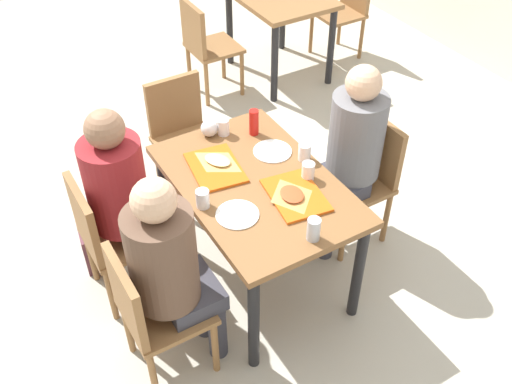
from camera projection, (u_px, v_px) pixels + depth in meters
The scene contains 26 objects.
ground_plane at pixel (256, 275), 3.65m from camera, with size 10.00×10.00×0.02m, color #B2AD9E.
main_table at pixel (256, 196), 3.22m from camera, with size 1.18×0.78×0.75m.
chair_near_left at pixel (107, 234), 3.22m from camera, with size 0.40×0.40×0.84m.
chair_near_right at pixel (149, 309), 2.83m from camera, with size 0.40×0.40×0.84m.
chair_far_side at pixel (364, 172), 3.62m from camera, with size 0.40×0.40×0.84m.
chair_left_end at pixel (182, 130), 3.95m from camera, with size 0.40×0.40×0.84m.
person_in_red at pixel (124, 192), 3.11m from camera, with size 0.32×0.42×1.25m.
person_in_brown_jacket at pixel (171, 264), 2.72m from camera, with size 0.32×0.42×1.25m.
person_far_side at pixel (350, 147), 3.40m from camera, with size 0.32×0.42×1.25m.
tray_red_near at pixel (215, 168), 3.23m from camera, with size 0.36×0.26×0.02m, color #D85914.
tray_red_far at pixel (296, 195), 3.06m from camera, with size 0.36×0.26×0.02m, color #D85914.
paper_plate_center at pixel (272, 151), 3.35m from camera, with size 0.22×0.22×0.01m, color white.
paper_plate_near_edge at pixel (237, 215), 2.95m from camera, with size 0.22×0.22×0.01m, color white.
pizza_slice_a at pixel (218, 161), 3.25m from camera, with size 0.27×0.23×0.02m.
pizza_slice_b at pixel (292, 195), 3.03m from camera, with size 0.23×0.20×0.02m.
plastic_cup_a at pixel (305, 152), 3.26m from camera, with size 0.07×0.07×0.10m, color white.
plastic_cup_b at pixel (203, 199), 2.97m from camera, with size 0.07×0.07×0.10m, color white.
plastic_cup_c at pixel (223, 127), 3.45m from camera, with size 0.07×0.07×0.10m, color white.
plastic_cup_d at pixel (308, 171), 3.14m from camera, with size 0.07×0.07×0.10m, color white.
soda_can at pixel (314, 229), 2.79m from camera, with size 0.07×0.07×0.12m, color #B7BCC6.
condiment_bottle at pixel (254, 122), 3.43m from camera, with size 0.06×0.06×0.16m, color red.
foil_bundle at pixel (209, 128), 3.44m from camera, with size 0.10×0.10×0.10m, color silver.
handbag at pixel (94, 240), 3.67m from camera, with size 0.32×0.16×0.28m, color #592D38.
background_table at pixel (280, 9), 5.10m from camera, with size 0.90×0.70×0.75m.
background_chair_near at pixel (205, 43), 4.90m from camera, with size 0.40×0.40×0.84m.
background_chair_far at pixel (346, 5), 5.46m from camera, with size 0.40×0.40×0.84m.
Camera 1 is at (2.07, -1.23, 2.78)m, focal length 41.37 mm.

